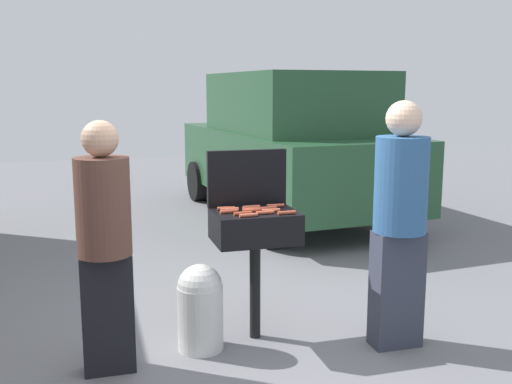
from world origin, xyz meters
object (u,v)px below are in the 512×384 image
(hot_dog_8, at_px, (248,215))
(hot_dog_6, at_px, (230,209))
(hot_dog_10, at_px, (229,211))
(person_left, at_px, (105,239))
(hot_dog_13, at_px, (243,213))
(parked_minivan, at_px, (290,145))
(hot_dog_11, at_px, (251,209))
(hot_dog_0, at_px, (268,208))
(hot_dog_2, at_px, (275,206))
(hot_dog_5, at_px, (271,210))
(hot_dog_1, at_px, (226,208))
(hot_dog_12, at_px, (253,210))
(hot_dog_7, at_px, (287,213))
(person_right, at_px, (400,216))
(hot_dog_3, at_px, (265,212))
(hot_dog_4, at_px, (251,207))
(propane_tank, at_px, (200,306))
(bbq_grill, at_px, (255,231))
(hot_dog_9, at_px, (251,211))

(hot_dog_8, bearing_deg, hot_dog_6, 109.64)
(hot_dog_10, height_order, person_left, person_left)
(hot_dog_13, distance_m, person_left, 0.96)
(parked_minivan, bearing_deg, hot_dog_11, 61.71)
(hot_dog_0, bearing_deg, hot_dog_2, 42.98)
(hot_dog_0, distance_m, hot_dog_5, 0.08)
(hot_dog_1, bearing_deg, hot_dog_11, -21.71)
(hot_dog_10, height_order, hot_dog_12, same)
(hot_dog_8, relative_size, hot_dog_13, 1.00)
(hot_dog_5, xyz_separation_m, hot_dog_7, (0.08, -0.10, 0.00))
(hot_dog_1, bearing_deg, person_right, -24.75)
(hot_dog_6, relative_size, hot_dog_8, 1.00)
(hot_dog_3, height_order, hot_dog_10, same)
(hot_dog_4, height_order, propane_tank, hot_dog_4)
(hot_dog_2, distance_m, hot_dog_11, 0.22)
(hot_dog_5, relative_size, parked_minivan, 0.03)
(bbq_grill, height_order, hot_dog_4, hot_dog_4)
(hot_dog_8, bearing_deg, hot_dog_2, 43.72)
(hot_dog_2, bearing_deg, propane_tank, -162.38)
(bbq_grill, relative_size, hot_dog_10, 7.31)
(hot_dog_2, relative_size, person_left, 0.08)
(hot_dog_3, height_order, person_right, person_right)
(hot_dog_3, height_order, hot_dog_7, same)
(hot_dog_9, bearing_deg, propane_tank, -170.13)
(propane_tank, bearing_deg, person_left, -165.98)
(hot_dog_3, height_order, hot_dog_8, same)
(bbq_grill, xyz_separation_m, hot_dog_0, (0.11, 0.03, 0.16))
(hot_dog_6, relative_size, person_right, 0.07)
(hot_dog_3, relative_size, hot_dog_7, 1.00)
(hot_dog_13, relative_size, parked_minivan, 0.03)
(person_left, distance_m, person_right, 1.99)
(hot_dog_3, distance_m, person_right, 0.93)
(hot_dog_4, bearing_deg, hot_dog_0, -32.50)
(hot_dog_13, height_order, person_right, person_right)
(parked_minivan, bearing_deg, bbq_grill, 62.13)
(propane_tank, bearing_deg, hot_dog_3, -2.42)
(bbq_grill, xyz_separation_m, person_left, (-1.06, -0.25, 0.08))
(hot_dog_4, xyz_separation_m, propane_tank, (-0.42, -0.19, -0.64))
(hot_dog_2, height_order, hot_dog_8, same)
(parked_minivan, bearing_deg, hot_dog_8, 61.84)
(hot_dog_2, height_order, parked_minivan, parked_minivan)
(hot_dog_1, xyz_separation_m, hot_dog_6, (0.01, -0.05, 0.00))
(hot_dog_1, height_order, hot_dog_9, same)
(hot_dog_8, distance_m, person_right, 1.05)
(hot_dog_2, xyz_separation_m, hot_dog_7, (-0.00, -0.26, 0.00))
(hot_dog_13, bearing_deg, hot_dog_3, -5.67)
(hot_dog_1, height_order, hot_dog_10, same)
(hot_dog_2, relative_size, hot_dog_8, 1.00)
(hot_dog_11, bearing_deg, hot_dog_3, -68.03)
(hot_dog_4, height_order, hot_dog_6, same)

